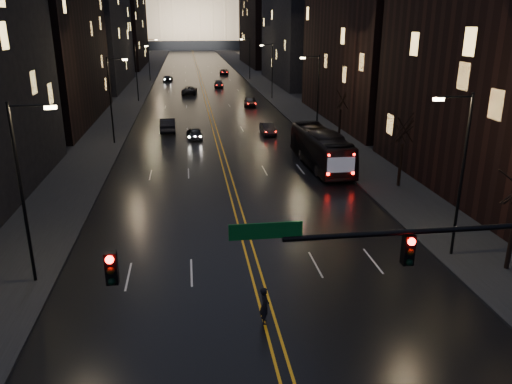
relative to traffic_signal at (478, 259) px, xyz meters
name	(u,v)px	position (x,y,z in m)	size (l,w,h in m)	color
road	(197,69)	(-5.91, 130.00, -5.09)	(20.00, 320.00, 0.02)	black
sidewalk_left	(146,69)	(-19.91, 130.00, -5.02)	(8.00, 320.00, 0.16)	black
sidewalk_right	(247,68)	(8.09, 130.00, -5.02)	(8.00, 320.00, 0.16)	black
center_line	(197,69)	(-5.91, 130.00, -5.08)	(0.62, 320.00, 0.01)	orange
building_left_mid	(34,7)	(-26.91, 54.00, 8.90)	(12.00, 30.00, 28.00)	black
building_left_far	(92,34)	(-26.91, 92.00, 4.90)	(12.00, 34.00, 20.00)	black
building_left_dist	(121,23)	(-26.91, 140.00, 6.90)	(12.00, 40.00, 24.00)	black
building_right_mid	(303,18)	(15.09, 92.00, 7.90)	(12.00, 34.00, 26.00)	black
building_right_dist	(266,27)	(15.09, 140.00, 5.90)	(12.00, 40.00, 22.00)	black
capitol	(190,12)	(-5.91, 250.00, 12.05)	(90.00, 50.00, 58.50)	black
traffic_signal	(478,259)	(0.00, 0.00, 0.00)	(17.29, 0.45, 7.00)	black
streetlamp_right_near	(460,168)	(4.91, 10.00, -0.02)	(2.13, 0.25, 9.00)	black
streetlamp_left_near	(25,186)	(-16.72, 10.00, -0.02)	(2.13, 0.25, 9.00)	black
streetlamp_right_mid	(316,92)	(4.91, 40.00, -0.02)	(2.13, 0.25, 9.00)	black
streetlamp_left_mid	(112,96)	(-16.72, 40.00, -0.02)	(2.13, 0.25, 9.00)	black
streetlamp_right_far	(271,68)	(4.91, 70.00, -0.02)	(2.13, 0.25, 9.00)	black
streetlamp_left_far	(137,70)	(-16.72, 70.00, -0.02)	(2.13, 0.25, 9.00)	black
streetlamp_right_dist	(249,56)	(4.91, 100.00, -0.02)	(2.13, 0.25, 9.00)	black
streetlamp_left_dist	(150,57)	(-16.72, 100.00, -0.02)	(2.13, 0.25, 9.00)	black
tree_right_mid	(403,131)	(7.09, 22.00, -0.58)	(2.40, 2.40, 6.65)	black
tree_right_far	(341,100)	(7.09, 38.00, -0.58)	(2.40, 2.40, 6.65)	black
bus	(321,149)	(2.59, 28.74, -3.48)	(2.73, 11.67, 3.25)	black
oncoming_car_a	(194,133)	(-8.41, 41.47, -4.44)	(1.57, 3.90, 1.33)	black
oncoming_car_b	(168,125)	(-11.46, 45.83, -4.28)	(1.75, 5.01, 1.65)	black
oncoming_car_c	(189,90)	(-8.58, 77.88, -4.37)	(2.44, 5.29, 1.47)	black
oncoming_car_d	(168,78)	(-13.04, 98.86, -4.45)	(1.84, 4.53, 1.31)	black
receding_car_a	(268,129)	(0.01, 42.60, -4.44)	(1.40, 4.01, 1.32)	black
receding_car_b	(250,101)	(0.49, 62.97, -4.35)	(1.77, 4.39, 1.50)	black
receding_car_c	(219,84)	(-2.76, 86.65, -4.46)	(1.80, 4.42, 1.28)	black
receding_car_d	(224,72)	(0.24, 112.45, -4.45)	(2.16, 4.69, 1.30)	black
pedestrian_a	(265,305)	(-6.14, 5.00, -4.25)	(0.62, 0.41, 1.71)	black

